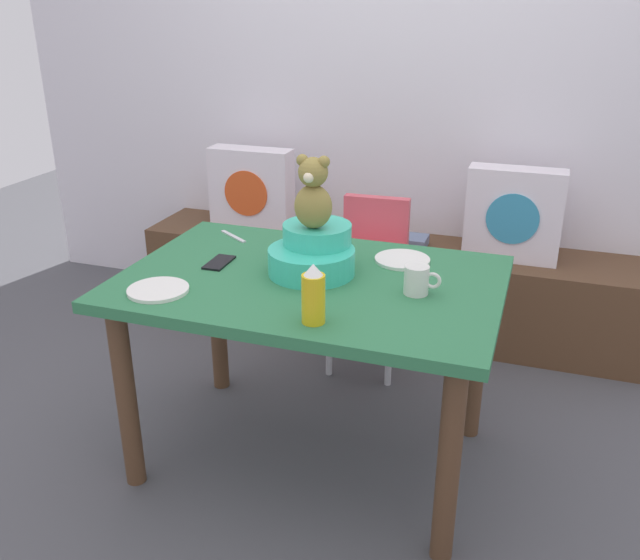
{
  "coord_description": "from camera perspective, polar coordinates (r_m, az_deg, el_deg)",
  "views": [
    {
      "loc": [
        0.72,
        -2.0,
        1.63
      ],
      "look_at": [
        0.0,
        0.1,
        0.69
      ],
      "focal_mm": 37.91,
      "sensor_mm": 36.0,
      "label": 1
    }
  ],
  "objects": [
    {
      "name": "ground_plane",
      "position": [
        2.68,
        -0.72,
        -14.53
      ],
      "size": [
        8.0,
        8.0,
        0.0
      ],
      "primitive_type": "plane",
      "color": "#4C4C51"
    },
    {
      "name": "back_wall",
      "position": [
        3.55,
        7.45,
        17.39
      ],
      "size": [
        4.4,
        0.1,
        2.6
      ],
      "primitive_type": "cube",
      "color": "silver",
      "rests_on": "ground_plane"
    },
    {
      "name": "window_bench",
      "position": [
        3.56,
        5.67,
        -0.4
      ],
      "size": [
        2.6,
        0.44,
        0.46
      ],
      "primitive_type": "cube",
      "color": "brown",
      "rests_on": "ground_plane"
    },
    {
      "name": "pillow_floral_left",
      "position": [
        3.62,
        -5.8,
        7.56
      ],
      "size": [
        0.44,
        0.15,
        0.44
      ],
      "color": "silver",
      "rests_on": "window_bench"
    },
    {
      "name": "pillow_floral_right",
      "position": [
        3.31,
        16.02,
        5.32
      ],
      "size": [
        0.44,
        0.15,
        0.44
      ],
      "color": "silver",
      "rests_on": "window_bench"
    },
    {
      "name": "book_stack",
      "position": [
        3.44,
        7.37,
        3.31
      ],
      "size": [
        0.2,
        0.14,
        0.05
      ],
      "primitive_type": "cube",
      "color": "slate",
      "rests_on": "window_bench"
    },
    {
      "name": "dining_table",
      "position": [
        2.35,
        -0.79,
        -2.17
      ],
      "size": [
        1.29,
        0.87,
        0.74
      ],
      "color": "#2D7247",
      "rests_on": "ground_plane"
    },
    {
      "name": "highchair",
      "position": [
        3.05,
        4.21,
        1.52
      ],
      "size": [
        0.34,
        0.46,
        0.79
      ],
      "color": "#D84C59",
      "rests_on": "ground_plane"
    },
    {
      "name": "infant_seat_teal",
      "position": [
        2.33,
        -0.56,
        2.37
      ],
      "size": [
        0.3,
        0.33,
        0.16
      ],
      "color": "#38C7A8",
      "rests_on": "dining_table"
    },
    {
      "name": "teddy_bear",
      "position": [
        2.27,
        -0.59,
        7.25
      ],
      "size": [
        0.13,
        0.12,
        0.25
      ],
      "color": "olive",
      "rests_on": "infant_seat_teal"
    },
    {
      "name": "ketchup_bottle",
      "position": [
        1.96,
        -0.56,
        -1.29
      ],
      "size": [
        0.07,
        0.07,
        0.18
      ],
      "color": "gold",
      "rests_on": "dining_table"
    },
    {
      "name": "coffee_mug",
      "position": [
        2.19,
        8.22,
        0.0
      ],
      "size": [
        0.12,
        0.08,
        0.09
      ],
      "color": "silver",
      "rests_on": "dining_table"
    },
    {
      "name": "dinner_plate_near",
      "position": [
        2.26,
        -13.51,
        -0.81
      ],
      "size": [
        0.2,
        0.2,
        0.01
      ],
      "primitive_type": "cylinder",
      "color": "white",
      "rests_on": "dining_table"
    },
    {
      "name": "dinner_plate_far",
      "position": [
        2.46,
        6.96,
        1.71
      ],
      "size": [
        0.2,
        0.2,
        0.01
      ],
      "primitive_type": "cylinder",
      "color": "white",
      "rests_on": "dining_table"
    },
    {
      "name": "cell_phone",
      "position": [
        2.45,
        -8.51,
        1.47
      ],
      "size": [
        0.07,
        0.15,
        0.01
      ],
      "primitive_type": "cube",
      "rotation": [
        0.0,
        0.0,
        0.02
      ],
      "color": "black",
      "rests_on": "dining_table"
    },
    {
      "name": "table_fork",
      "position": [
        2.72,
        -7.33,
        3.68
      ],
      "size": [
        0.15,
        0.11,
        0.01
      ],
      "primitive_type": "cube",
      "rotation": [
        0.0,
        0.0,
        0.98
      ],
      "color": "silver",
      "rests_on": "dining_table"
    }
  ]
}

